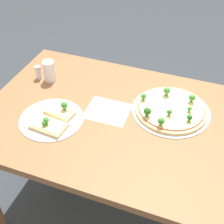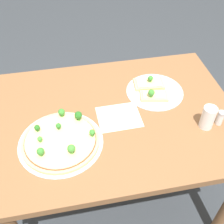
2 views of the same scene
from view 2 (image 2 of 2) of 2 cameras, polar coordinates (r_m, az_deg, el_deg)
The scene contains 7 objects.
ground_plane at distance 1.94m, azimuth 0.67°, elevation -15.97°, with size 8.00×8.00×0.00m, color #33383D.
dining_table at distance 1.42m, azimuth 0.89°, elevation -3.24°, with size 1.16×0.85×0.74m.
pizza_tray_whole at distance 1.24m, azimuth -10.35°, elevation -5.68°, with size 0.37×0.37×0.07m.
pizza_tray_slice at distance 1.47m, azimuth 8.21°, elevation 4.52°, with size 0.29×0.29×0.07m.
drinking_cup at distance 1.32m, azimuth 18.92°, elevation -1.05°, with size 0.06×0.06×0.11m, color white.
condiment_shaker at distance 1.37m, azimuth 21.11°, elevation -1.10°, with size 0.03×0.03×0.07m.
paper_menu at distance 1.33m, azimuth 1.42°, elevation -1.00°, with size 0.20×0.17×0.00m, color silver.
Camera 2 is at (0.20, 0.92, 1.69)m, focal length 45.00 mm.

